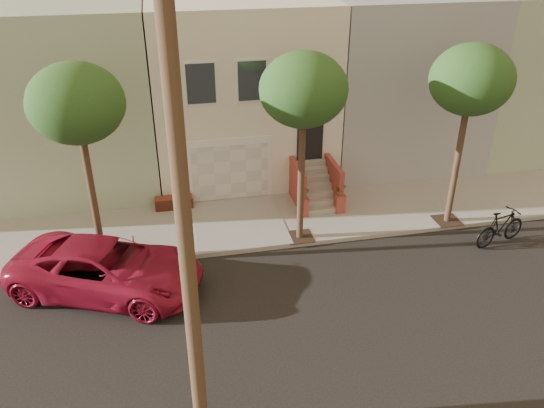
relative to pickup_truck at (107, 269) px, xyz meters
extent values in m
plane|color=black|center=(5.22, -2.35, -0.78)|extent=(90.00, 90.00, 0.00)
cube|color=gray|center=(5.22, 3.00, -0.70)|extent=(40.00, 3.70, 0.15)
cube|color=beige|center=(5.22, 8.85, 2.87)|extent=(7.00, 8.00, 7.00)
cube|color=#8FA484|center=(-1.58, 8.85, 2.87)|extent=(6.50, 8.00, 7.00)
cube|color=gray|center=(12.02, 8.85, 2.87)|extent=(6.50, 8.00, 7.00)
cube|color=#8FA484|center=(18.52, 8.85, 2.87)|extent=(6.50, 8.00, 7.00)
cube|color=silver|center=(4.32, 4.87, 0.62)|extent=(3.20, 0.12, 2.50)
cube|color=silver|center=(4.32, 4.81, 0.52)|extent=(2.90, 0.06, 2.20)
cube|color=gray|center=(4.32, 3.00, -0.62)|extent=(3.20, 3.70, 0.02)
cube|color=brown|center=(2.12, 4.55, -0.41)|extent=(1.40, 0.45, 0.44)
cube|color=black|center=(7.42, 4.82, 1.77)|extent=(1.00, 0.06, 2.00)
cube|color=#3F4751|center=(3.42, 4.82, 3.97)|extent=(1.00, 0.06, 1.40)
cube|color=silver|center=(3.42, 4.84, 3.97)|extent=(1.15, 0.05, 1.55)
cube|color=#3F4751|center=(5.22, 4.82, 3.97)|extent=(1.00, 0.06, 1.40)
cube|color=silver|center=(5.22, 4.84, 3.97)|extent=(1.15, 0.05, 1.55)
cube|color=#3F4751|center=(7.02, 4.82, 3.97)|extent=(1.00, 0.06, 1.40)
cube|color=silver|center=(7.02, 4.84, 3.97)|extent=(1.15, 0.05, 1.55)
cube|color=gray|center=(7.42, 3.03, -0.53)|extent=(1.20, 0.28, 0.20)
cube|color=gray|center=(7.42, 3.31, -0.33)|extent=(1.20, 0.28, 0.20)
cube|color=gray|center=(7.42, 3.59, -0.13)|extent=(1.20, 0.28, 0.20)
cube|color=gray|center=(7.42, 3.87, 0.07)|extent=(1.20, 0.28, 0.20)
cube|color=gray|center=(7.42, 4.15, 0.27)|extent=(1.20, 0.28, 0.20)
cube|color=gray|center=(7.42, 4.43, 0.47)|extent=(1.20, 0.28, 0.20)
cube|color=gray|center=(7.42, 4.71, 0.67)|extent=(1.20, 0.28, 0.20)
cube|color=#943930|center=(6.72, 3.87, 0.17)|extent=(0.18, 1.96, 1.60)
cube|color=#943930|center=(8.12, 3.87, 0.17)|extent=(0.18, 1.96, 1.60)
cube|color=#943930|center=(6.72, 2.99, -0.28)|extent=(0.35, 0.35, 0.70)
imported|color=#1D4619|center=(6.72, 2.99, 0.30)|extent=(0.40, 0.35, 0.45)
cube|color=#943930|center=(8.12, 2.99, -0.28)|extent=(0.35, 0.35, 0.70)
imported|color=#1D4619|center=(8.12, 2.99, 0.30)|extent=(0.41, 0.35, 0.45)
cube|color=#2D2116|center=(-0.28, 1.55, -0.62)|extent=(0.90, 0.90, 0.02)
cylinder|color=#352718|center=(-0.28, 1.55, 1.47)|extent=(0.22, 0.22, 4.20)
ellipsoid|color=#1D4619|center=(-0.28, 1.55, 4.52)|extent=(2.70, 2.57, 2.29)
cube|color=#2D2116|center=(6.22, 1.55, -0.62)|extent=(0.90, 0.90, 0.02)
cylinder|color=#352718|center=(6.22, 1.55, 1.47)|extent=(0.22, 0.22, 4.20)
ellipsoid|color=#1D4619|center=(6.22, 1.55, 4.52)|extent=(2.70, 2.57, 2.29)
cube|color=#2D2116|center=(11.72, 1.55, -0.62)|extent=(0.90, 0.90, 0.02)
cylinder|color=#352718|center=(11.72, 1.55, 1.47)|extent=(0.22, 0.22, 4.20)
ellipsoid|color=#1D4619|center=(11.72, 1.55, 4.52)|extent=(2.70, 2.57, 2.29)
cylinder|color=#402B1D|center=(2.22, -5.55, 4.22)|extent=(0.30, 0.30, 10.00)
imported|color=maroon|center=(0.00, 0.00, 0.00)|extent=(6.17, 4.54, 1.56)
imported|color=black|center=(12.79, -0.03, -0.14)|extent=(2.21, 1.15, 1.28)
camera|label=1|loc=(2.07, -13.70, 9.09)|focal=35.61mm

